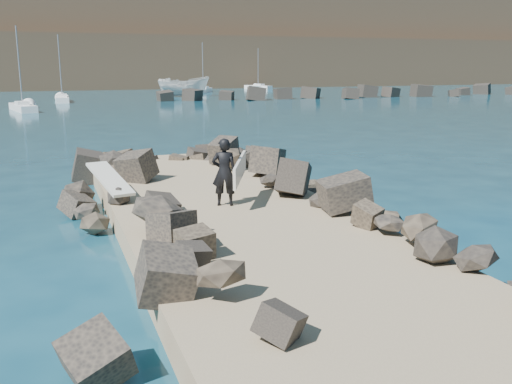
% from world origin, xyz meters
% --- Properties ---
extents(ground, '(800.00, 800.00, 0.00)m').
position_xyz_m(ground, '(0.00, 0.00, 0.00)').
color(ground, '#0F384C').
rests_on(ground, ground).
extents(jetty, '(6.00, 26.00, 0.60)m').
position_xyz_m(jetty, '(0.00, -2.00, 0.30)').
color(jetty, '#8C7759').
rests_on(jetty, ground).
extents(riprap_left, '(2.60, 22.00, 1.00)m').
position_xyz_m(riprap_left, '(-2.90, -1.50, 0.50)').
color(riprap_left, black).
rests_on(riprap_left, ground).
extents(riprap_right, '(2.60, 22.00, 1.00)m').
position_xyz_m(riprap_right, '(2.90, -1.50, 0.50)').
color(riprap_right, black).
rests_on(riprap_right, ground).
extents(breakwater_secondary, '(52.00, 4.00, 1.20)m').
position_xyz_m(breakwater_secondary, '(35.00, 55.00, 0.60)').
color(breakwater_secondary, black).
rests_on(breakwater_secondary, ground).
extents(headland, '(360.00, 140.00, 32.00)m').
position_xyz_m(headland, '(10.00, 160.00, 16.00)').
color(headland, '#2D4919').
rests_on(headland, ground).
extents(surfboard_resting, '(1.17, 2.64, 0.09)m').
position_xyz_m(surfboard_resting, '(-2.88, 3.60, 1.04)').
color(surfboard_resting, silver).
rests_on(surfboard_resting, riprap_left).
extents(boat_imported, '(7.52, 4.00, 2.76)m').
position_xyz_m(boat_imported, '(13.94, 66.24, 1.38)').
color(boat_imported, silver).
rests_on(boat_imported, ground).
extents(surfer_with_board, '(1.38, 2.12, 1.87)m').
position_xyz_m(surfer_with_board, '(0.05, 1.48, 1.54)').
color(surfer_with_board, black).
rests_on(surfer_with_board, jetty).
extents(sailboat_d, '(4.46, 6.41, 7.94)m').
position_xyz_m(sailboat_d, '(19.54, 76.71, 0.35)').
color(sailboat_d, white).
rests_on(sailboat_d, ground).
extents(sailboat_b, '(1.62, 6.62, 7.99)m').
position_xyz_m(sailboat_b, '(-2.49, 59.67, 0.35)').
color(sailboat_b, white).
rests_on(sailboat_b, ground).
extents(sailboat_f, '(3.66, 6.05, 7.38)m').
position_xyz_m(sailboat_f, '(32.21, 85.51, 0.35)').
color(sailboat_f, white).
rests_on(sailboat_f, ground).
extents(sailboat_a, '(2.82, 6.86, 8.12)m').
position_xyz_m(sailboat_a, '(-6.53, 46.59, 0.35)').
color(sailboat_a, white).
rests_on(sailboat_a, ground).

